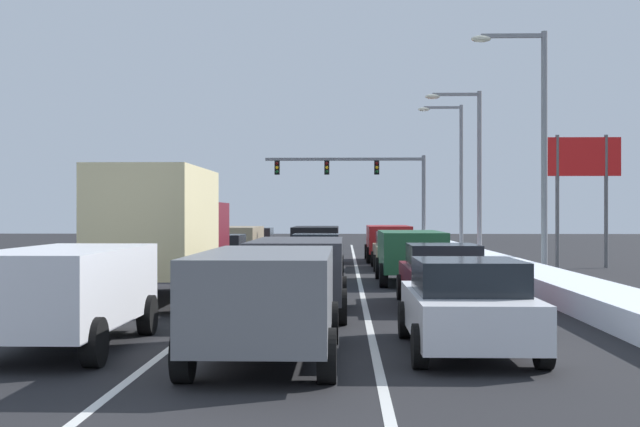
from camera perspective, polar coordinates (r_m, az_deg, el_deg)
name	(u,v)px	position (r m, az deg, el deg)	size (l,w,h in m)	color
ground_plane	(307,283)	(27.75, -0.87, -4.65)	(134.63, 134.63, 0.00)	black
lane_stripe_between_right_lane_and_center_lane	(357,272)	(32.89, 2.49, -3.91)	(0.14, 56.96, 0.01)	silver
lane_stripe_between_center_lane_and_left_lane	(268,272)	(33.01, -3.43, -3.90)	(0.14, 56.96, 0.01)	silver
snow_bank_right_shoulder	(497,265)	(33.37, 11.65, -3.38)	(1.69, 56.96, 0.56)	silver
snow_bank_left_shoulder	(131,264)	(33.88, -12.41, -3.30)	(1.55, 56.96, 0.59)	silver
sedan_white_right_lane_nearest	(467,305)	(14.22, 9.69, -6.00)	(2.00, 4.50, 1.51)	silver
sedan_maroon_right_lane_second	(442,275)	(21.10, 8.10, -4.04)	(2.00, 4.50, 1.51)	maroon
suv_green_right_lane_third	(411,252)	(28.00, 6.02, -2.53)	(2.16, 4.90, 1.67)	#1E5633
sedan_tan_right_lane_fourth	(397,250)	(34.92, 5.11, -2.44)	(2.00, 4.50, 1.51)	#937F60
suv_red_right_lane_fifth	(388,240)	(40.68, 4.55, -1.73)	(2.16, 4.90, 1.67)	maroon
suv_gray_center_lane_nearest	(266,295)	(13.18, -3.57, -5.38)	(2.16, 4.90, 1.67)	slate
suv_charcoal_center_lane_second	(298,269)	(19.12, -1.46, -3.70)	(2.16, 4.90, 1.67)	#38383D
sedan_navy_center_lane_third	(295,264)	(25.53, -1.64, -3.34)	(2.00, 4.50, 1.51)	navy
sedan_silver_center_lane_fourth	(316,254)	(31.29, -0.26, -2.72)	(2.00, 4.50, 1.51)	#B7BABF
suv_black_center_lane_fifth	(316,242)	(37.80, -0.27, -1.87)	(2.16, 4.90, 1.67)	black
suv_white_left_lane_nearest	(67,288)	(14.94, -16.42, -4.74)	(2.16, 4.90, 1.67)	silver
box_truck_left_lane_second	(164,227)	(22.34, -10.30, -0.90)	(2.53, 7.20, 3.36)	maroon
sedan_green_left_lane_third	(220,256)	(30.47, -6.65, -2.79)	(2.00, 4.50, 1.51)	#1E5633
suv_tan_left_lane_fourth	(236,242)	(37.60, -5.57, -1.88)	(2.16, 4.90, 1.67)	#937F60
sedan_red_left_lane_fifth	(256,242)	(44.52, -4.24, -1.91)	(2.00, 4.50, 1.51)	maroon
traffic_light_gantry	(368,177)	(58.76, 3.16, 2.43)	(10.94, 0.47, 6.20)	slate
street_lamp_right_near	(534,131)	(31.07, 14.00, 5.30)	(2.66, 0.36, 8.61)	gray
street_lamp_right_mid	(472,159)	(41.09, 10.00, 3.56)	(2.66, 0.36, 7.99)	gray
street_lamp_right_far	(455,164)	(51.43, 8.95, 3.23)	(2.66, 0.36, 8.65)	gray
roadside_sign_right	(582,171)	(37.20, 16.93, 2.73)	(3.20, 0.16, 5.50)	#59595B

